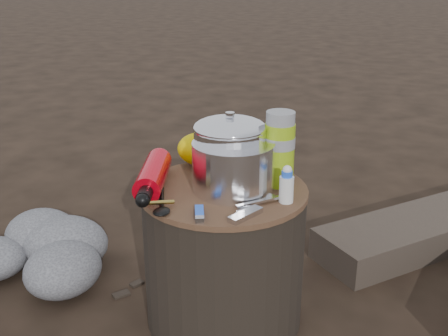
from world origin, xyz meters
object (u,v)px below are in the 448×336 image
(stump, at_px, (224,255))
(thermos, at_px, (279,149))
(travel_mug, at_px, (277,155))
(camping_pot, at_px, (230,151))
(fuel_bottle, at_px, (153,175))

(stump, distance_m, thermos, 0.35)
(thermos, xyz_separation_m, travel_mug, (-0.02, 0.08, -0.05))
(stump, distance_m, camping_pot, 0.31)
(stump, relative_size, fuel_bottle, 1.51)
(thermos, bearing_deg, fuel_bottle, -158.87)
(camping_pot, relative_size, fuel_bottle, 0.65)
(stump, height_order, fuel_bottle, fuel_bottle)
(travel_mug, bearing_deg, stump, -125.57)
(fuel_bottle, distance_m, thermos, 0.35)
(fuel_bottle, bearing_deg, thermos, 5.93)
(camping_pot, height_order, travel_mug, camping_pot)
(fuel_bottle, xyz_separation_m, thermos, (0.32, 0.12, 0.07))
(travel_mug, bearing_deg, thermos, -74.84)
(stump, height_order, camping_pot, camping_pot)
(fuel_bottle, bearing_deg, travel_mug, 19.60)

